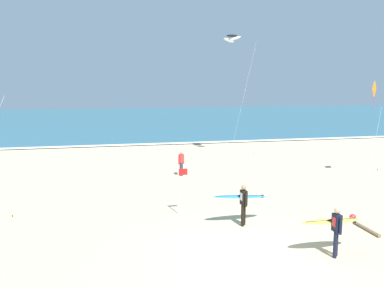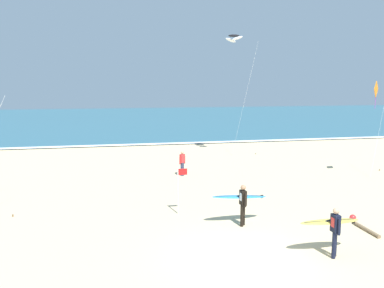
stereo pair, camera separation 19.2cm
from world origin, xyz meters
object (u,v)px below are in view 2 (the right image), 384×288
object	(u,v)px
kite_diamond_amber_high	(376,93)
lifeguard_flag	(179,186)
surfer_trailing	(333,226)
driftwood_log	(367,230)
kite_arc_charcoal_mid	(234,38)
surfer_lead	(241,200)
bystander_red_top	(182,163)
beach_ball	(353,218)

from	to	relation	value
kite_diamond_amber_high	lifeguard_flag	bearing A→B (deg)	-160.62
surfer_trailing	driftwood_log	size ratio (longest dim) A/B	1.35
kite_diamond_amber_high	driftwood_log	bearing A→B (deg)	-126.36
kite_arc_charcoal_mid	driftwood_log	world-z (taller)	kite_arc_charcoal_mid
surfer_lead	bystander_red_top	size ratio (longest dim) A/B	1.54
lifeguard_flag	driftwood_log	bearing A→B (deg)	-28.88
kite_arc_charcoal_mid	beach_ball	distance (m)	18.82
kite_diamond_amber_high	beach_ball	size ratio (longest dim) A/B	21.17
kite_arc_charcoal_mid	bystander_red_top	size ratio (longest dim) A/B	6.01
kite_arc_charcoal_mid	kite_diamond_amber_high	world-z (taller)	kite_arc_charcoal_mid
surfer_trailing	bystander_red_top	world-z (taller)	surfer_trailing
surfer_lead	bystander_red_top	distance (m)	9.44
kite_arc_charcoal_mid	driftwood_log	xyz separation A→B (m)	(-0.11, -17.68, -9.19)
beach_ball	kite_diamond_amber_high	bearing A→B (deg)	50.11
kite_arc_charcoal_mid	driftwood_log	bearing A→B (deg)	-90.36
surfer_lead	surfer_trailing	xyz separation A→B (m)	(1.98, -3.60, -0.00)
surfer_lead	beach_ball	bearing A→B (deg)	-7.34
kite_arc_charcoal_mid	lifeguard_flag	distance (m)	17.49
driftwood_log	lifeguard_flag	bearing A→B (deg)	151.12
surfer_lead	kite_diamond_amber_high	world-z (taller)	kite_diamond_amber_high
kite_arc_charcoal_mid	kite_diamond_amber_high	distance (m)	11.86
bystander_red_top	driftwood_log	xyz separation A→B (m)	(5.24, -11.25, -0.74)
surfer_trailing	bystander_red_top	xyz separation A→B (m)	(-2.65, 13.02, -0.23)
surfer_lead	lifeguard_flag	bearing A→B (deg)	139.33
surfer_lead	beach_ball	distance (m)	4.89
surfer_lead	kite_diamond_amber_high	size ratio (longest dim) A/B	0.41
bystander_red_top	driftwood_log	world-z (taller)	bystander_red_top
beach_ball	driftwood_log	world-z (taller)	beach_ball
surfer_trailing	beach_ball	size ratio (longest dim) A/B	7.65
beach_ball	lifeguard_flag	bearing A→B (deg)	160.09
surfer_trailing	driftwood_log	world-z (taller)	surfer_trailing
surfer_trailing	beach_ball	world-z (taller)	surfer_trailing
surfer_lead	bystander_red_top	world-z (taller)	surfer_lead
bystander_red_top	lifeguard_flag	world-z (taller)	lifeguard_flag
bystander_red_top	surfer_trailing	bearing A→B (deg)	-78.50
surfer_trailing	driftwood_log	bearing A→B (deg)	34.31
bystander_red_top	driftwood_log	size ratio (longest dim) A/B	1.00
surfer_trailing	surfer_lead	bearing A→B (deg)	118.82
surfer_trailing	beach_ball	xyz separation A→B (m)	(2.78, 2.99, -0.90)
beach_ball	driftwood_log	xyz separation A→B (m)	(-0.19, -1.22, -0.07)
kite_diamond_amber_high	kite_arc_charcoal_mid	bearing A→B (deg)	122.58
lifeguard_flag	surfer_lead	bearing A→B (deg)	-40.67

